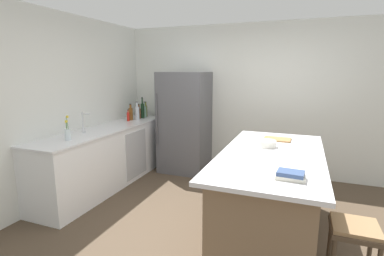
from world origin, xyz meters
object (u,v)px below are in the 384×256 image
(flower_vase, at_px, (68,132))
(cookbook_stack, at_px, (290,175))
(whiskey_bottle, at_px, (131,113))
(cutting_board, at_px, (277,139))
(sink_faucet, at_px, (84,122))
(syrup_bottle, at_px, (139,113))
(kitchen_island, at_px, (269,194))
(mixing_bowl, at_px, (267,144))
(refrigerator, at_px, (185,122))
(wine_bottle, at_px, (143,110))
(gin_bottle, at_px, (145,111))
(olive_oil_bottle, at_px, (146,110))
(hot_sauce_bottle, at_px, (128,116))
(soda_bottle, at_px, (137,112))
(bar_stool, at_px, (354,238))

(flower_vase, relative_size, cookbook_stack, 1.38)
(whiskey_bottle, height_order, cutting_board, whiskey_bottle)
(sink_faucet, relative_size, cookbook_stack, 1.29)
(syrup_bottle, xyz_separation_m, cutting_board, (2.55, -0.87, -0.09))
(whiskey_bottle, bearing_deg, cookbook_stack, -35.93)
(kitchen_island, height_order, whiskey_bottle, whiskey_bottle)
(whiskey_bottle, xyz_separation_m, mixing_bowl, (2.52, -1.08, -0.07))
(syrup_bottle, xyz_separation_m, mixing_bowl, (2.47, -1.27, -0.06))
(refrigerator, xyz_separation_m, sink_faucet, (-0.92, -1.52, 0.20))
(refrigerator, distance_m, flower_vase, 2.11)
(mixing_bowl, bearing_deg, refrigerator, 138.89)
(wine_bottle, bearing_deg, gin_bottle, 99.66)
(kitchen_island, xyz_separation_m, mixing_bowl, (-0.08, 0.26, 0.50))
(kitchen_island, xyz_separation_m, cookbook_stack, (0.22, -0.71, 0.50))
(syrup_bottle, height_order, cookbook_stack, syrup_bottle)
(cookbook_stack, distance_m, mixing_bowl, 1.02)
(syrup_bottle, bearing_deg, whiskey_bottle, -105.03)
(olive_oil_bottle, relative_size, syrup_bottle, 1.05)
(syrup_bottle, xyz_separation_m, cookbook_stack, (2.77, -2.24, -0.06))
(sink_faucet, xyz_separation_m, hot_sauce_bottle, (0.02, 1.09, -0.08))
(soda_bottle, xyz_separation_m, whiskey_bottle, (-0.08, -0.09, -0.01))
(soda_bottle, bearing_deg, gin_bottle, 93.32)
(sink_faucet, height_order, soda_bottle, soda_bottle)
(cookbook_stack, distance_m, cutting_board, 1.39)
(hot_sauce_bottle, bearing_deg, olive_oil_bottle, 88.13)
(refrigerator, bearing_deg, kitchen_island, -44.45)
(sink_faucet, bearing_deg, bar_stool, -13.86)
(bar_stool, bearing_deg, wine_bottle, 144.76)
(gin_bottle, height_order, whiskey_bottle, gin_bottle)
(gin_bottle, distance_m, whiskey_bottle, 0.38)
(syrup_bottle, xyz_separation_m, whiskey_bottle, (-0.05, -0.20, 0.02))
(kitchen_island, bearing_deg, bar_stool, -43.44)
(flower_vase, distance_m, cookbook_stack, 2.76)
(bar_stool, height_order, syrup_bottle, syrup_bottle)
(hot_sauce_bottle, height_order, cutting_board, hot_sauce_bottle)
(bar_stool, height_order, cookbook_stack, cookbook_stack)
(soda_bottle, bearing_deg, flower_vase, -89.28)
(wine_bottle, relative_size, hot_sauce_bottle, 1.91)
(olive_oil_bottle, height_order, hot_sauce_bottle, olive_oil_bottle)
(bar_stool, bearing_deg, kitchen_island, 136.56)
(kitchen_island, relative_size, cookbook_stack, 9.24)
(mixing_bowl, bearing_deg, gin_bottle, 149.40)
(flower_vase, bearing_deg, bar_stool, -7.12)
(bar_stool, height_order, flower_vase, flower_vase)
(sink_faucet, distance_m, gin_bottle, 1.57)
(bar_stool, xyz_separation_m, hot_sauce_bottle, (-3.32, 1.91, 0.50))
(refrigerator, distance_m, sink_faucet, 1.79)
(flower_vase, relative_size, soda_bottle, 0.98)
(olive_oil_bottle, bearing_deg, mixing_bowl, -32.03)
(refrigerator, relative_size, syrup_bottle, 6.59)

